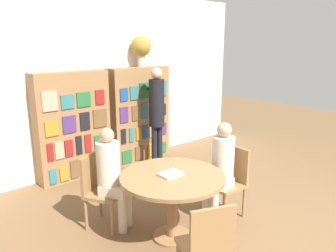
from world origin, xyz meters
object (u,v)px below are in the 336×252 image
Objects in this scene: bookshelf_left at (73,126)px; reading_table at (172,187)px; flower_vase at (141,47)px; seated_reader_left at (112,173)px; seated_reader_right at (220,165)px; bookshelf_right at (139,115)px; chair_far_side at (230,178)px; chair_near_camera at (207,244)px; chair_left_side at (99,187)px; librarian_standing at (157,108)px.

bookshelf_left is 1.51× the size of reading_table.
seated_reader_left is at bearing -135.24° from flower_vase.
seated_reader_left is 0.99× the size of seated_reader_right.
flower_vase is 3.07m from reading_table.
bookshelf_right is 1.95× the size of chair_far_side.
reading_table is 1.29× the size of chair_near_camera.
bookshelf_left is at bearing 107.21° from chair_near_camera.
bookshelf_left is 2.53m from seated_reader_right.
bookshelf_left is 1.31m from bookshelf_right.
seated_reader_left is (-1.73, -1.72, -1.37)m from flower_vase.
chair_far_side is at bearing 120.18° from seated_reader_left.
chair_near_camera and chair_far_side have the same top height.
flower_vase is at bearing -166.17° from seated_reader_left.
bookshelf_right is 1.51× the size of reading_table.
chair_left_side is at bearing -105.71° from bookshelf_left.
seated_reader_left is at bearing -101.42° from bookshelf_left.
seated_reader_right is at bearing -102.90° from bookshelf_right.
seated_reader_left is at bearing 113.82° from chair_near_camera.
bookshelf_left reaches higher than seated_reader_left.
flower_vase is 0.44× the size of seated_reader_left.
chair_near_camera is (-0.33, -3.18, -0.37)m from bookshelf_left.
chair_far_side is 0.72× the size of seated_reader_right.
seated_reader_right is (1.11, -0.69, 0.01)m from seated_reader_left.
seated_reader_left is 1.31m from seated_reader_right.
flower_vase reaches higher than bookshelf_right.
librarian_standing is (0.38, 1.92, 0.56)m from chair_far_side.
chair_far_side is at bearing -101.13° from librarian_standing.
seated_reader_left is at bearing 120.93° from reading_table.
chair_left_side is 0.51× the size of librarian_standing.
chair_left_side is 1.62m from chair_far_side.
chair_left_side is (-1.82, -1.56, -1.57)m from flower_vase.
seated_reader_right reaches higher than reading_table.
chair_left_side and chair_far_side have the same top height.
bookshelf_right is at bearing 0.02° from bookshelf_left.
bookshelf_right is 2.47m from seated_reader_right.
chair_near_camera is at bearing 59.82° from seated_reader_left.
chair_left_side is 2.12m from librarian_standing.
reading_table is at bearing -118.69° from bookshelf_right.
seated_reader_right is (-0.18, 0.02, 0.21)m from chair_far_side.
bookshelf_left is at bearing 22.63° from seated_reader_right.
chair_left_side is (-1.75, -1.56, -0.37)m from bookshelf_right.
flower_vase is 2.80m from seated_reader_left.
librarian_standing reaches higher than chair_left_side.
flower_vase reaches higher than reading_table.
reading_table is 0.74m from seated_reader_right.
seated_reader_right is (0.76, -2.40, -0.16)m from bookshelf_left.
flower_vase is 0.31× the size of librarian_standing.
bookshelf_right is at bearing -165.00° from seated_reader_left.
chair_near_camera is at bearing -113.07° from reading_table.
seated_reader_left is (0.09, -0.15, 0.20)m from chair_left_side.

